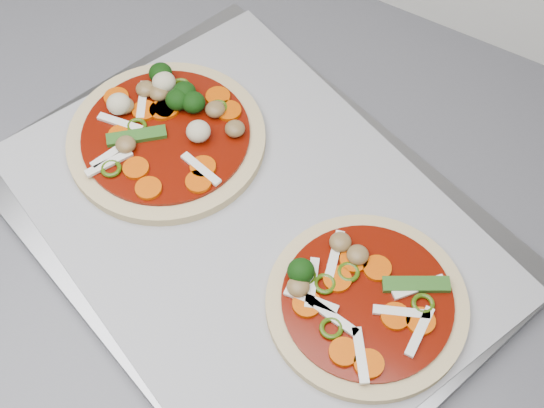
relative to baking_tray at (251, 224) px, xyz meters
The scene contains 4 objects.
baking_tray is the anchor object (origin of this frame).
parchment 0.01m from the baking_tray, ahead, with size 0.45×0.33×0.00m, color #9F9FA4.
pizza_left 0.13m from the baking_tray, 162.26° to the left, with size 0.25×0.25×0.03m.
pizza_right 0.13m from the baking_tray, 10.96° to the right, with size 0.25×0.25×0.03m.
Camera 1 is at (-0.17, 0.95, 1.52)m, focal length 50.00 mm.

